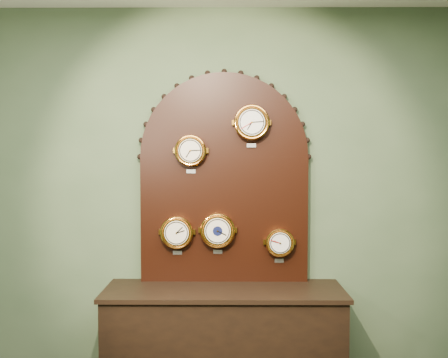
{
  "coord_description": "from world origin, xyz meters",
  "views": [
    {
      "loc": [
        0.02,
        -1.17,
        1.76
      ],
      "look_at": [
        0.0,
        2.25,
        1.58
      ],
      "focal_mm": 40.41,
      "sensor_mm": 36.0,
      "label": 1
    }
  ],
  "objects_px": {
    "display_board": "(224,171)",
    "roman_clock": "(191,151)",
    "shop_counter": "(224,350)",
    "tide_clock": "(280,242)",
    "arabic_clock": "(252,123)",
    "hygrometer": "(177,232)",
    "barometer": "(218,230)"
  },
  "relations": [
    {
      "from": "hygrometer",
      "to": "tide_clock",
      "type": "xyz_separation_m",
      "value": [
        0.73,
        0.0,
        -0.07
      ]
    },
    {
      "from": "barometer",
      "to": "roman_clock",
      "type": "bearing_deg",
      "value": 179.76
    },
    {
      "from": "arabic_clock",
      "to": "hygrometer",
      "type": "xyz_separation_m",
      "value": [
        -0.53,
        0.0,
        -0.78
      ]
    },
    {
      "from": "tide_clock",
      "to": "barometer",
      "type": "bearing_deg",
      "value": -179.83
    },
    {
      "from": "roman_clock",
      "to": "hygrometer",
      "type": "distance_m",
      "value": 0.59
    },
    {
      "from": "shop_counter",
      "to": "tide_clock",
      "type": "xyz_separation_m",
      "value": [
        0.4,
        0.15,
        0.72
      ]
    },
    {
      "from": "display_board",
      "to": "arabic_clock",
      "type": "relative_size",
      "value": 5.14
    },
    {
      "from": "roman_clock",
      "to": "barometer",
      "type": "relative_size",
      "value": 0.91
    },
    {
      "from": "roman_clock",
      "to": "arabic_clock",
      "type": "height_order",
      "value": "arabic_clock"
    },
    {
      "from": "display_board",
      "to": "roman_clock",
      "type": "height_order",
      "value": "display_board"
    },
    {
      "from": "roman_clock",
      "to": "barometer",
      "type": "xyz_separation_m",
      "value": [
        0.19,
        -0.0,
        -0.57
      ]
    },
    {
      "from": "shop_counter",
      "to": "barometer",
      "type": "distance_m",
      "value": 0.82
    },
    {
      "from": "hygrometer",
      "to": "tide_clock",
      "type": "bearing_deg",
      "value": 0.06
    },
    {
      "from": "shop_counter",
      "to": "hygrometer",
      "type": "bearing_deg",
      "value": 155.47
    },
    {
      "from": "barometer",
      "to": "arabic_clock",
      "type": "bearing_deg",
      "value": 0.03
    },
    {
      "from": "display_board",
      "to": "roman_clock",
      "type": "xyz_separation_m",
      "value": [
        -0.24,
        -0.07,
        0.15
      ]
    },
    {
      "from": "display_board",
      "to": "roman_clock",
      "type": "bearing_deg",
      "value": -164.32
    },
    {
      "from": "barometer",
      "to": "display_board",
      "type": "bearing_deg",
      "value": 55.65
    },
    {
      "from": "display_board",
      "to": "hygrometer",
      "type": "bearing_deg",
      "value": -168.76
    },
    {
      "from": "hygrometer",
      "to": "roman_clock",
      "type": "bearing_deg",
      "value": 0.17
    },
    {
      "from": "shop_counter",
      "to": "hygrometer",
      "type": "height_order",
      "value": "hygrometer"
    },
    {
      "from": "hygrometer",
      "to": "barometer",
      "type": "height_order",
      "value": "barometer"
    },
    {
      "from": "shop_counter",
      "to": "barometer",
      "type": "bearing_deg",
      "value": 106.74
    },
    {
      "from": "display_board",
      "to": "arabic_clock",
      "type": "distance_m",
      "value": 0.4
    },
    {
      "from": "display_board",
      "to": "roman_clock",
      "type": "distance_m",
      "value": 0.29
    },
    {
      "from": "roman_clock",
      "to": "shop_counter",
      "type": "bearing_deg",
      "value": -32.98
    },
    {
      "from": "display_board",
      "to": "hygrometer",
      "type": "height_order",
      "value": "display_board"
    },
    {
      "from": "shop_counter",
      "to": "tide_clock",
      "type": "distance_m",
      "value": 0.84
    },
    {
      "from": "arabic_clock",
      "to": "tide_clock",
      "type": "relative_size",
      "value": 1.18
    },
    {
      "from": "arabic_clock",
      "to": "roman_clock",
      "type": "bearing_deg",
      "value": 179.91
    },
    {
      "from": "shop_counter",
      "to": "display_board",
      "type": "relative_size",
      "value": 1.05
    },
    {
      "from": "display_board",
      "to": "tide_clock",
      "type": "height_order",
      "value": "display_board"
    }
  ]
}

